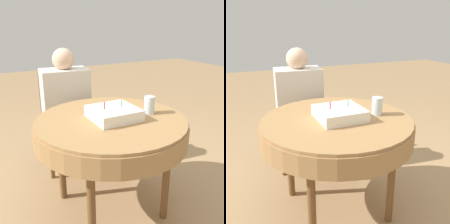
# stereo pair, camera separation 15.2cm
# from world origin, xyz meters

# --- Properties ---
(ground_plane) EXTENTS (12.00, 12.00, 0.00)m
(ground_plane) POSITION_xyz_m (0.00, 0.00, 0.00)
(ground_plane) COLOR #A37F56
(dining_table) EXTENTS (1.02, 1.02, 0.71)m
(dining_table) POSITION_xyz_m (0.00, 0.00, 0.62)
(dining_table) COLOR #9E7547
(dining_table) RESTS_ON ground_plane
(chair) EXTENTS (0.49, 0.49, 0.87)m
(chair) POSITION_xyz_m (-0.05, 0.83, 0.48)
(chair) COLOR brown
(chair) RESTS_ON ground_plane
(person) EXTENTS (0.43, 0.38, 1.11)m
(person) POSITION_xyz_m (-0.06, 0.74, 0.67)
(person) COLOR #DBB293
(person) RESTS_ON ground_plane
(birthday_cake) EXTENTS (0.30, 0.30, 0.12)m
(birthday_cake) POSITION_xyz_m (0.02, -0.01, 0.75)
(birthday_cake) COLOR white
(birthday_cake) RESTS_ON dining_table
(drinking_glass) EXTENTS (0.07, 0.07, 0.12)m
(drinking_glass) POSITION_xyz_m (0.28, -0.04, 0.77)
(drinking_glass) COLOR silver
(drinking_glass) RESTS_ON dining_table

